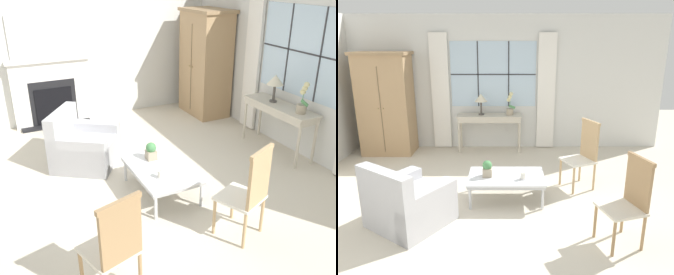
# 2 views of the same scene
# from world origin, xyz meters

# --- Properties ---
(ground_plane) EXTENTS (14.00, 14.00, 0.00)m
(ground_plane) POSITION_xyz_m (0.00, 0.00, 0.00)
(ground_plane) COLOR beige
(wall_back_windowed) EXTENTS (7.20, 0.14, 2.80)m
(wall_back_windowed) POSITION_xyz_m (0.00, 3.02, 1.39)
(wall_back_windowed) COLOR silver
(wall_back_windowed) RESTS_ON ground_plane
(wall_left) EXTENTS (0.06, 7.20, 2.80)m
(wall_left) POSITION_xyz_m (-3.03, 0.60, 1.40)
(wall_left) COLOR silver
(wall_left) RESTS_ON ground_plane
(fireplace) EXTENTS (0.34, 1.50, 2.03)m
(fireplace) POSITION_xyz_m (-2.91, -0.28, 0.71)
(fireplace) COLOR black
(fireplace) RESTS_ON ground_plane
(armoire) EXTENTS (1.09, 0.70, 2.08)m
(armoire) POSITION_xyz_m (-2.18, 2.63, 1.04)
(armoire) COLOR tan
(armoire) RESTS_ON ground_plane
(console_table) EXTENTS (1.34, 0.41, 0.79)m
(console_table) POSITION_xyz_m (-0.08, 2.73, 0.69)
(console_table) COLOR beige
(console_table) RESTS_ON ground_plane
(table_lamp) EXTENTS (0.26, 0.26, 0.44)m
(table_lamp) POSITION_xyz_m (-0.25, 2.73, 1.13)
(table_lamp) COLOR #4C4742
(table_lamp) RESTS_ON console_table
(potted_orchid) EXTENTS (0.19, 0.15, 0.48)m
(potted_orchid) POSITION_xyz_m (0.35, 2.74, 0.97)
(potted_orchid) COLOR tan
(potted_orchid) RESTS_ON console_table
(armchair_upholstered) EXTENTS (1.19, 1.19, 0.85)m
(armchair_upholstered) POSITION_xyz_m (-0.98, -0.21, 0.28)
(armchair_upholstered) COLOR #B2B2B7
(armchair_upholstered) RESTS_ON ground_plane
(side_chair_wooden) EXTENTS (0.58, 0.58, 1.09)m
(side_chair_wooden) POSITION_xyz_m (1.50, 0.93, 0.60)
(side_chair_wooden) COLOR white
(side_chair_wooden) RESTS_ON ground_plane
(accent_chair_wooden) EXTENTS (0.55, 0.55, 1.06)m
(accent_chair_wooden) POSITION_xyz_m (1.67, -0.61, 0.58)
(accent_chair_wooden) COLOR beige
(accent_chair_wooden) RESTS_ON ground_plane
(coffee_table) EXTENTS (1.12, 0.72, 0.38)m
(coffee_table) POSITION_xyz_m (0.27, 0.48, 0.34)
(coffee_table) COLOR silver
(coffee_table) RESTS_ON ground_plane
(potted_plant_small) EXTENTS (0.14, 0.14, 0.24)m
(potted_plant_small) POSITION_xyz_m (-0.01, 0.47, 0.50)
(potted_plant_small) COLOR tan
(potted_plant_small) RESTS_ON coffee_table
(pillar_candle) EXTENTS (0.10, 0.10, 0.11)m
(pillar_candle) POSITION_xyz_m (0.51, 0.36, 0.42)
(pillar_candle) COLOR silver
(pillar_candle) RESTS_ON coffee_table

